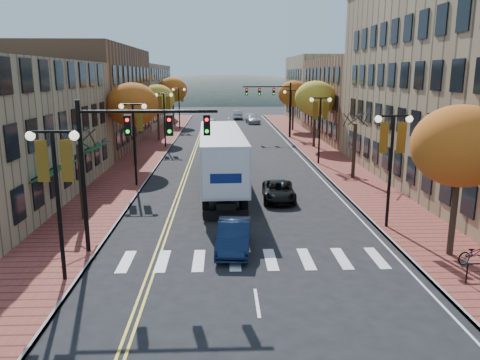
{
  "coord_description": "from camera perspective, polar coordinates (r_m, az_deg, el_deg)",
  "views": [
    {
      "loc": [
        -1.21,
        -17.46,
        8.09
      ],
      "look_at": [
        -0.23,
        8.39,
        2.2
      ],
      "focal_mm": 35.0,
      "sensor_mm": 36.0,
      "label": 1
    }
  ],
  "objects": [
    {
      "name": "traffic_mast_near",
      "position": [
        21.13,
        -13.84,
        3.84
      ],
      "size": [
        6.1,
        0.35,
        7.0
      ],
      "color": "black",
      "rests_on": "ground"
    },
    {
      "name": "lamp_left_b",
      "position": [
        34.26,
        -12.82,
        6.15
      ],
      "size": [
        1.96,
        0.36,
        6.05
      ],
      "color": "black",
      "rests_on": "ground"
    },
    {
      "name": "navy_sedan",
      "position": [
        21.95,
        -0.75,
        -6.84
      ],
      "size": [
        1.82,
        4.36,
        1.4
      ],
      "primitive_type": "imported",
      "rotation": [
        0.0,
        0.0,
        -0.08
      ],
      "color": "#0D1935",
      "rests_on": "ground"
    },
    {
      "name": "tree_right_a",
      "position": [
        22.18,
        25.31,
        3.73
      ],
      "size": [
        4.16,
        4.16,
        6.69
      ],
      "color": "#382619",
      "rests_on": "sidewalk_right"
    },
    {
      "name": "tree_left_a",
      "position": [
        27.26,
        -18.73,
        -0.23
      ],
      "size": [
        0.28,
        0.28,
        4.2
      ],
      "color": "#382619",
      "rests_on": "sidewalk_left"
    },
    {
      "name": "lamp_right_a",
      "position": [
        25.31,
        18.01,
        3.57
      ],
      "size": [
        1.96,
        0.36,
        6.05
      ],
      "color": "black",
      "rests_on": "ground"
    },
    {
      "name": "sidewalk_left",
      "position": [
        51.19,
        -10.93,
        3.59
      ],
      "size": [
        4.0,
        85.0,
        0.15
      ],
      "primitive_type": "cube",
      "color": "brown",
      "rests_on": "ground"
    },
    {
      "name": "tree_right_b",
      "position": [
        37.36,
        13.73,
        3.47
      ],
      "size": [
        0.28,
        0.28,
        4.2
      ],
      "color": "#382619",
      "rests_on": "sidewalk_right"
    },
    {
      "name": "building_left_mid",
      "position": [
        55.8,
        -18.88,
        9.5
      ],
      "size": [
        12.0,
        24.0,
        11.0
      ],
      "primitive_type": "cube",
      "color": "brown",
      "rests_on": "ground"
    },
    {
      "name": "traffic_mast_far",
      "position": [
        59.91,
        4.29,
        9.77
      ],
      "size": [
        6.1,
        0.34,
        7.0
      ],
      "color": "black",
      "rests_on": "ground"
    },
    {
      "name": "lamp_right_b",
      "position": [
        42.53,
        9.73,
        7.53
      ],
      "size": [
        1.96,
        0.36,
        6.05
      ],
      "color": "black",
      "rests_on": "ground"
    },
    {
      "name": "tree_right_d",
      "position": [
        68.28,
        6.53,
        10.4
      ],
      "size": [
        4.35,
        4.35,
        7.0
      ],
      "color": "#382619",
      "rests_on": "sidewalk_right"
    },
    {
      "name": "tree_left_c",
      "position": [
        58.06,
        -10.03,
        9.64
      ],
      "size": [
        4.16,
        4.16,
        6.69
      ],
      "color": "#382619",
      "rests_on": "sidewalk_left"
    },
    {
      "name": "lamp_right_c",
      "position": [
        60.21,
        6.22,
        9.14
      ],
      "size": [
        1.96,
        0.36,
        6.05
      ],
      "color": "black",
      "rests_on": "ground"
    },
    {
      "name": "car_far_white",
      "position": [
        71.28,
        -3.63,
        6.94
      ],
      "size": [
        2.1,
        4.76,
        1.59
      ],
      "primitive_type": "imported",
      "rotation": [
        0.0,
        0.0,
        -0.05
      ],
      "color": "silver",
      "rests_on": "ground"
    },
    {
      "name": "lamp_left_a",
      "position": [
        18.94,
        -21.53,
        0.36
      ],
      "size": [
        1.96,
        0.36,
        6.05
      ],
      "color": "black",
      "rests_on": "ground"
    },
    {
      "name": "semi_truck",
      "position": [
        33.51,
        -2.37,
        3.22
      ],
      "size": [
        3.34,
        17.2,
        4.28
      ],
      "rotation": [
        0.0,
        0.0,
        0.04
      ],
      "color": "black",
      "rests_on": "ground"
    },
    {
      "name": "tree_left_d",
      "position": [
        75.9,
        -8.22,
        10.83
      ],
      "size": [
        4.61,
        4.61,
        7.42
      ],
      "color": "#382619",
      "rests_on": "sidewalk_left"
    },
    {
      "name": "bicycle",
      "position": [
        22.58,
        26.72,
        -7.95
      ],
      "size": [
        1.85,
        1.08,
        0.92
      ],
      "primitive_type": "imported",
      "rotation": [
        0.0,
        0.0,
        1.86
      ],
      "color": "gray",
      "rests_on": "sidewalk_right"
    },
    {
      "name": "sidewalk_right",
      "position": [
        51.62,
        9.28,
        3.73
      ],
      "size": [
        4.0,
        85.0,
        0.15
      ],
      "primitive_type": "cube",
      "color": "brown",
      "rests_on": "ground"
    },
    {
      "name": "black_suv",
      "position": [
        30.6,
        4.73,
        -1.35
      ],
      "size": [
        2.29,
        4.54,
        1.23
      ],
      "primitive_type": "imported",
      "rotation": [
        0.0,
        0.0,
        -0.05
      ],
      "color": "black",
      "rests_on": "ground"
    },
    {
      "name": "tree_left_b",
      "position": [
        42.27,
        -12.96,
        8.92
      ],
      "size": [
        4.48,
        4.48,
        7.21
      ],
      "color": "#382619",
      "rests_on": "sidewalk_left"
    },
    {
      "name": "building_right_mid",
      "position": [
        62.71,
        16.37,
        9.5
      ],
      "size": [
        15.0,
        24.0,
        10.0
      ],
      "primitive_type": "cube",
      "color": "brown",
      "rests_on": "ground"
    },
    {
      "name": "car_far_oncoming",
      "position": [
        86.32,
        -0.32,
        7.97
      ],
      "size": [
        1.78,
        4.72,
        1.54
      ],
      "primitive_type": "imported",
      "rotation": [
        0.0,
        0.0,
        3.17
      ],
      "color": "#B5B5BE",
      "rests_on": "ground"
    },
    {
      "name": "ground",
      "position": [
        19.28,
        1.65,
        -11.99
      ],
      "size": [
        200.0,
        200.0,
        0.0
      ],
      "primitive_type": "plane",
      "color": "black",
      "rests_on": "ground"
    },
    {
      "name": "car_far_silver",
      "position": [
        78.43,
        1.57,
        7.45
      ],
      "size": [
        2.44,
        5.19,
        1.46
      ],
      "primitive_type": "imported",
      "rotation": [
        0.0,
        0.0,
        0.08
      ],
      "color": "#B8B9C1",
      "rests_on": "ground"
    },
    {
      "name": "lamp_left_d",
      "position": [
        69.85,
        -7.45,
        9.61
      ],
      "size": [
        1.96,
        0.36,
        6.05
      ],
      "color": "black",
      "rests_on": "ground"
    },
    {
      "name": "building_right_far",
      "position": [
        83.85,
        11.63,
        10.81
      ],
      "size": [
        15.0,
        20.0,
        11.0
      ],
      "primitive_type": "cube",
      "color": "#9E8966",
      "rests_on": "ground"
    },
    {
      "name": "building_left_far",
      "position": [
        80.1,
        -13.76,
        10.08
      ],
      "size": [
        12.0,
        26.0,
        9.5
      ],
      "primitive_type": "cube",
      "color": "#9E8966",
      "rests_on": "ground"
    },
    {
      "name": "lamp_left_c",
      "position": [
        51.98,
        -9.23,
        8.48
      ],
      "size": [
        1.96,
        0.36,
        6.05
      ],
      "color": "black",
      "rests_on": "ground"
    },
    {
      "name": "tree_right_c",
      "position": [
        52.53,
        9.17,
        9.79
      ],
      "size": [
        4.48,
        4.48,
        7.21
      ],
      "color": "#382619",
      "rests_on": "sidewalk_right"
    }
  ]
}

